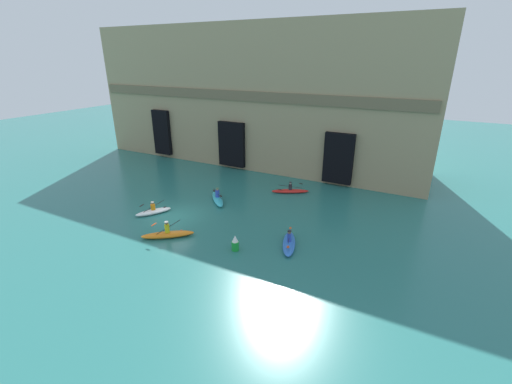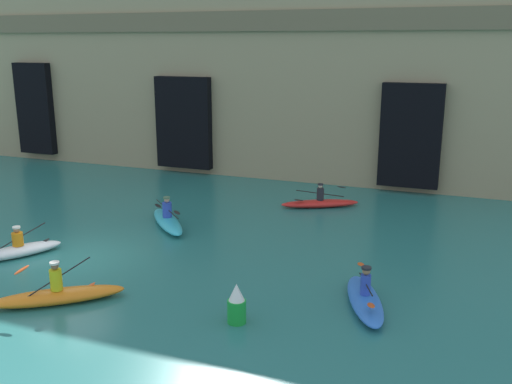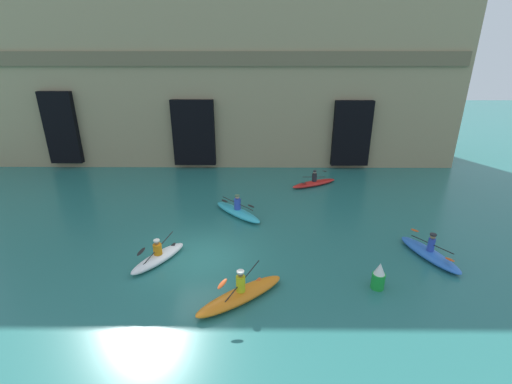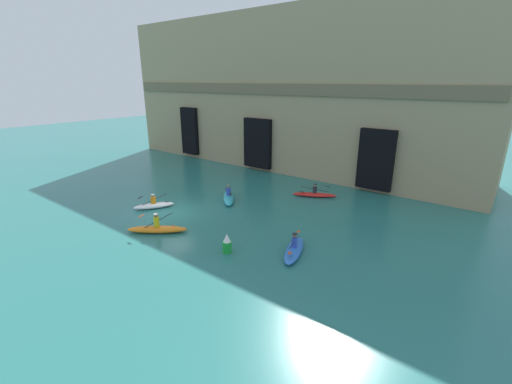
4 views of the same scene
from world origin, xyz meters
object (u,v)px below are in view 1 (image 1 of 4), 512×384
kayak_orange (168,234)px  marker_buoy (235,243)px  kayak_blue (289,243)px  kayak_red (290,191)px  kayak_white (153,211)px  kayak_cyan (218,198)px

kayak_orange → marker_buoy: size_ratio=3.10×
kayak_blue → kayak_red: (-3.59, 8.89, -0.01)m
kayak_white → marker_buoy: (8.60, -1.67, 0.25)m
kayak_blue → kayak_red: size_ratio=0.98×
kayak_cyan → marker_buoy: 8.39m
kayak_blue → kayak_red: kayak_blue is taller
kayak_white → kayak_orange: bearing=88.1°
kayak_cyan → marker_buoy: (5.56, -6.28, 0.25)m
kayak_cyan → kayak_white: bearing=104.0°
marker_buoy → kayak_orange: bearing=-171.9°
kayak_red → kayak_white: bearing=21.6°
kayak_orange → marker_buoy: kayak_orange is taller
kayak_orange → kayak_cyan: bearing=-123.8°
kayak_orange → kayak_red: (4.33, 11.71, -0.03)m
kayak_red → marker_buoy: bearing=65.5°
kayak_red → marker_buoy: marker_buoy is taller
kayak_blue → kayak_cyan: bearing=43.4°
kayak_red → kayak_blue: bearing=83.8°
kayak_cyan → kayak_red: size_ratio=0.93×
kayak_cyan → kayak_white: (-3.04, -4.61, 0.00)m
kayak_blue → kayak_orange: kayak_orange is taller
kayak_blue → kayak_orange: (-7.92, -2.82, 0.02)m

